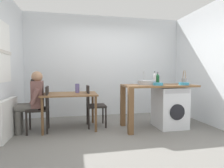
{
  "coord_description": "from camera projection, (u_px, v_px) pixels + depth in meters",
  "views": [
    {
      "loc": [
        -0.81,
        -3.18,
        1.17
      ],
      "look_at": [
        -0.08,
        0.45,
        0.94
      ],
      "focal_mm": 28.82,
      "sensor_mm": 36.0,
      "label": 1
    }
  ],
  "objects": [
    {
      "name": "colander",
      "position": [
        184.0,
        84.0,
        3.66
      ],
      "size": [
        0.2,
        0.2,
        0.06
      ],
      "color": "teal",
      "rests_on": "kitchen_counter"
    },
    {
      "name": "ground_plane",
      "position": [
        121.0,
        136.0,
        3.34
      ],
      "size": [
        5.46,
        5.46,
        0.0
      ],
      "primitive_type": "plane",
      "color": "slate"
    },
    {
      "name": "washing_machine",
      "position": [
        169.0,
        107.0,
        3.87
      ],
      "size": [
        0.6,
        0.61,
        0.86
      ],
      "color": "silver",
      "rests_on": "ground_plane"
    },
    {
      "name": "mixing_bowl",
      "position": [
        158.0,
        84.0,
        3.57
      ],
      "size": [
        0.19,
        0.19,
        0.05
      ],
      "color": "teal",
      "rests_on": "kitchen_counter"
    },
    {
      "name": "radiator",
      "position": [
        8.0,
        119.0,
        3.22
      ],
      "size": [
        0.1,
        0.8,
        0.7
      ],
      "primitive_type": "cube",
      "color": "white",
      "rests_on": "ground_plane"
    },
    {
      "name": "scissors",
      "position": [
        158.0,
        85.0,
        3.68
      ],
      "size": [
        0.15,
        0.06,
        0.01
      ],
      "color": "#B2B2B7",
      "rests_on": "kitchen_counter"
    },
    {
      "name": "wall_back",
      "position": [
        106.0,
        66.0,
        4.97
      ],
      "size": [
        4.6,
        0.1,
        2.7
      ],
      "primitive_type": "cube",
      "color": "silver",
      "rests_on": "ground_plane"
    },
    {
      "name": "bottle_squat_brown",
      "position": [
        157.0,
        79.0,
        4.04
      ],
      "size": [
        0.08,
        0.08,
        0.25
      ],
      "color": "#19592D",
      "rests_on": "kitchen_counter"
    },
    {
      "name": "tap",
      "position": [
        144.0,
        78.0,
        3.9
      ],
      "size": [
        0.02,
        0.02,
        0.28
      ],
      "primitive_type": "cylinder",
      "color": "#B2B2B7",
      "rests_on": "kitchen_counter"
    },
    {
      "name": "utensil_crock",
      "position": [
        184.0,
        81.0,
        3.96
      ],
      "size": [
        0.11,
        0.11,
        0.3
      ],
      "color": "gray",
      "rests_on": "kitchen_counter"
    },
    {
      "name": "seated_person",
      "position": [
        33.0,
        98.0,
        3.5
      ],
      "size": [
        0.51,
        0.52,
        1.2
      ],
      "rotation": [
        0.0,
        0.0,
        1.64
      ],
      "color": "#595651",
      "rests_on": "ground_plane"
    },
    {
      "name": "chair_opposite",
      "position": [
        93.0,
        103.0,
        3.9
      ],
      "size": [
        0.41,
        0.41,
        0.9
      ],
      "rotation": [
        0.0,
        0.0,
        -1.55
      ],
      "color": "black",
      "rests_on": "ground_plane"
    },
    {
      "name": "sink_basin",
      "position": [
        147.0,
        83.0,
        3.73
      ],
      "size": [
        0.38,
        0.38,
        0.09
      ],
      "primitive_type": "cylinder",
      "color": "#9EA0A5",
      "rests_on": "kitchen_counter"
    },
    {
      "name": "kitchen_counter",
      "position": [
        149.0,
        92.0,
        3.76
      ],
      "size": [
        1.5,
        0.68,
        0.92
      ],
      "color": "brown",
      "rests_on": "ground_plane"
    },
    {
      "name": "chair_person_seat",
      "position": [
        42.0,
        106.0,
        3.56
      ],
      "size": [
        0.42,
        0.42,
        0.9
      ],
      "rotation": [
        0.0,
        0.0,
        1.64
      ],
      "color": "black",
      "rests_on": "ground_plane"
    },
    {
      "name": "dining_table",
      "position": [
        70.0,
        98.0,
        3.75
      ],
      "size": [
        1.1,
        0.76,
        0.74
      ],
      "color": "brown",
      "rests_on": "ground_plane"
    },
    {
      "name": "vase",
      "position": [
        77.0,
        88.0,
        3.86
      ],
      "size": [
        0.09,
        0.09,
        0.19
      ],
      "primitive_type": "cylinder",
      "color": "slate",
      "rests_on": "dining_table"
    },
    {
      "name": "wall_counter_side",
      "position": [
        223.0,
        64.0,
        3.68
      ],
      "size": [
        0.1,
        3.8,
        2.7
      ],
      "primitive_type": "cube",
      "color": "silver",
      "rests_on": "ground_plane"
    },
    {
      "name": "bottle_tall_green",
      "position": [
        155.0,
        78.0,
        3.98
      ],
      "size": [
        0.07,
        0.07,
        0.28
      ],
      "color": "silver",
      "rests_on": "kitchen_counter"
    }
  ]
}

